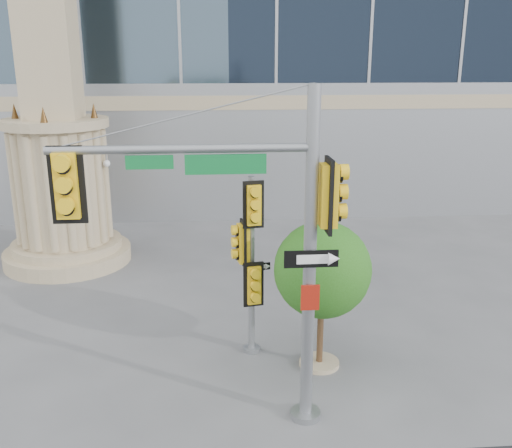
{
  "coord_description": "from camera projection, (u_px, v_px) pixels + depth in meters",
  "views": [
    {
      "loc": [
        -0.73,
        -10.79,
        7.1
      ],
      "look_at": [
        0.24,
        2.0,
        3.32
      ],
      "focal_mm": 40.0,
      "sensor_mm": 36.0,
      "label": 1
    }
  ],
  "objects": [
    {
      "name": "secondary_signal_pole",
      "position": [
        250.0,
        254.0,
        13.46
      ],
      "size": [
        0.81,
        0.59,
        4.46
      ],
      "rotation": [
        0.0,
        0.0,
        0.18
      ],
      "color": "slate",
      "rests_on": "ground"
    },
    {
      "name": "main_signal_pole",
      "position": [
        246.0,
        226.0,
        10.43
      ],
      "size": [
        5.17,
        0.62,
        6.66
      ],
      "rotation": [
        0.0,
        0.0,
        0.01
      ],
      "color": "slate",
      "rests_on": "ground"
    },
    {
      "name": "ground",
      "position": [
        252.0,
        396.0,
        12.38
      ],
      "size": [
        120.0,
        120.0,
        0.0
      ],
      "primitive_type": "plane",
      "color": "#545456",
      "rests_on": "ground"
    },
    {
      "name": "street_tree",
      "position": [
        324.0,
        273.0,
        13.01
      ],
      "size": [
        2.28,
        2.23,
        3.55
      ],
      "color": "tan",
      "rests_on": "ground"
    },
    {
      "name": "monument",
      "position": [
        54.0,
        106.0,
        18.99
      ],
      "size": [
        4.4,
        4.4,
        16.6
      ],
      "color": "tan",
      "rests_on": "ground"
    }
  ]
}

